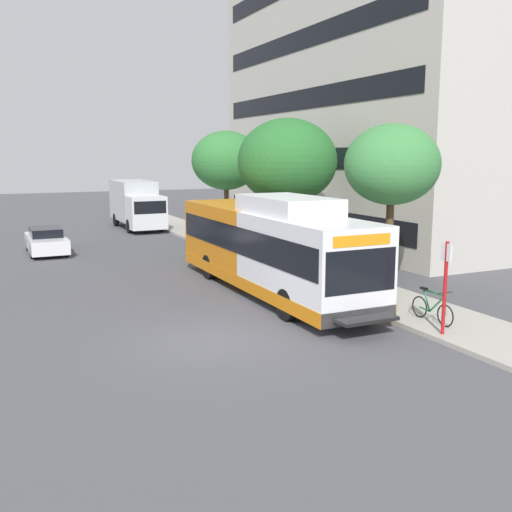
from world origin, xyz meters
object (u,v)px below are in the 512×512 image
at_px(street_tree_near_stop, 392,165).
at_px(box_truck_background, 136,203).
at_px(bicycle_parked, 432,308).
at_px(street_tree_far_block, 226,161).
at_px(transit_bus, 270,247).
at_px(parked_car_far_lane, 46,241).
at_px(street_tree_mid_block, 287,161).
at_px(bus_stop_sign_pole, 445,281).

relative_size(street_tree_near_stop, box_truck_background, 0.86).
relative_size(bicycle_parked, street_tree_far_block, 0.28).
bearing_deg(transit_bus, street_tree_far_block, 74.02).
xyz_separation_m(transit_bus, street_tree_far_block, (3.95, 13.78, 2.98)).
bearing_deg(parked_car_far_lane, box_truck_background, 50.57).
distance_m(bicycle_parked, street_tree_mid_block, 12.63).
xyz_separation_m(street_tree_near_stop, parked_car_far_lane, (-10.43, 14.70, -4.02)).
relative_size(transit_bus, street_tree_near_stop, 2.04).
xyz_separation_m(bus_stop_sign_pole, street_tree_near_stop, (2.00, 5.05, 3.03)).
bearing_deg(street_tree_near_stop, bus_stop_sign_pole, -111.60).
bearing_deg(bus_stop_sign_pole, street_tree_far_block, 84.35).
distance_m(bus_stop_sign_pole, street_tree_mid_block, 13.40).
bearing_deg(box_truck_background, bus_stop_sign_pole, -86.54).
xyz_separation_m(street_tree_near_stop, box_truck_background, (-3.69, 22.90, -2.94)).
distance_m(street_tree_near_stop, street_tree_far_block, 15.70).
xyz_separation_m(transit_bus, box_truck_background, (0.20, 20.98, 0.04)).
xyz_separation_m(bicycle_parked, box_truck_background, (-2.25, 26.89, 1.18)).
bearing_deg(box_truck_background, street_tree_near_stop, -80.85).
distance_m(street_tree_far_block, box_truck_background, 8.63).
xyz_separation_m(transit_bus, parked_car_far_lane, (-6.53, 12.78, -1.04)).
xyz_separation_m(bus_stop_sign_pole, bicycle_parked, (0.56, 1.05, -1.09)).
relative_size(street_tree_mid_block, street_tree_far_block, 1.05).
distance_m(bus_stop_sign_pole, street_tree_near_stop, 6.22).
xyz_separation_m(street_tree_mid_block, box_truck_background, (-3.67, 15.06, -3.00)).
xyz_separation_m(transit_bus, street_tree_mid_block, (3.87, 5.92, 3.03)).
bearing_deg(street_tree_mid_block, transit_bus, -123.17).
distance_m(transit_bus, box_truck_background, 20.98).
bearing_deg(bicycle_parked, street_tree_near_stop, 70.16).
xyz_separation_m(bus_stop_sign_pole, street_tree_mid_block, (1.98, 12.89, 3.09)).
relative_size(street_tree_near_stop, street_tree_mid_block, 0.91).
bearing_deg(street_tree_mid_block, street_tree_near_stop, -89.83).
distance_m(parked_car_far_lane, box_truck_background, 10.67).
height_order(bicycle_parked, street_tree_far_block, street_tree_far_block).
height_order(street_tree_near_stop, parked_car_far_lane, street_tree_near_stop).
height_order(street_tree_mid_block, parked_car_far_lane, street_tree_mid_block).
xyz_separation_m(bicycle_parked, parked_car_far_lane, (-8.99, 18.70, 0.10)).
xyz_separation_m(bicycle_parked, street_tree_near_stop, (1.44, 4.00, 4.12)).
distance_m(street_tree_near_stop, parked_car_far_lane, 18.47).
bearing_deg(street_tree_near_stop, bicycle_parked, -109.84).
distance_m(street_tree_mid_block, street_tree_far_block, 7.86).
height_order(street_tree_far_block, parked_car_far_lane, street_tree_far_block).
bearing_deg(street_tree_far_block, transit_bus, -105.98).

